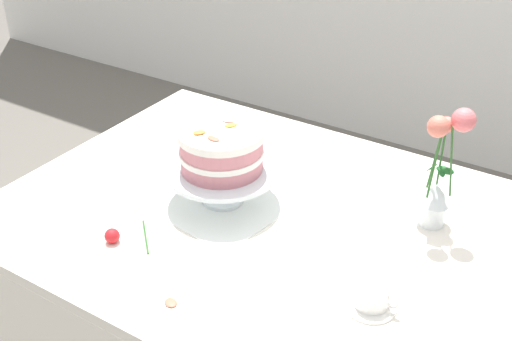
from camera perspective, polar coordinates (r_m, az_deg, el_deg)
The scene contains 8 objects.
dining_table at distance 1.66m, azimuth 1.42°, elevation -7.29°, with size 1.40×1.00×0.74m.
linen_napkin at distance 1.69m, azimuth -2.93°, elevation -2.66°, with size 0.32×0.32×0.00m, color white.
cake_stand at distance 1.65m, azimuth -3.00°, elevation -0.30°, with size 0.29×0.29×0.10m.
layer_cake at distance 1.61m, azimuth -3.07°, elevation 1.92°, with size 0.22×0.22×0.12m.
flower_vase at distance 1.58m, azimuth 15.86°, elevation -0.03°, with size 0.11×0.10×0.32m.
teacup at distance 1.38m, azimuth 10.14°, elevation -10.96°, with size 0.12×0.11×0.05m.
fallen_rose at distance 1.57m, azimuth -12.36°, elevation -5.64°, with size 0.12×0.12×0.04m.
loose_petal_0 at distance 1.39m, azimuth -7.50°, elevation -11.44°, with size 0.03×0.02×0.01m, color #E56B51.
Camera 1 is at (0.67, -1.15, 1.67)m, focal length 45.47 mm.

